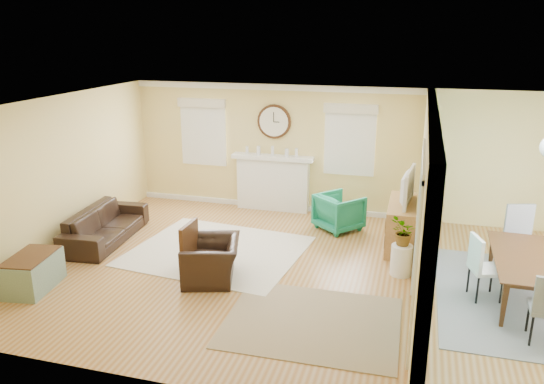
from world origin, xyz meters
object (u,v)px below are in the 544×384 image
object	(u,v)px
sofa	(105,225)
credenza	(401,225)
eames_chair	(211,260)
dining_table	(533,280)
green_chair	(339,212)

from	to	relation	value
sofa	credenza	xyz separation A→B (m)	(5.11, 1.14, 0.11)
eames_chair	credenza	bearing A→B (deg)	111.17
sofa	dining_table	distance (m)	6.97
green_chair	credenza	bearing A→B (deg)	-164.25
dining_table	green_chair	bearing A→B (deg)	56.61
sofa	eames_chair	size ratio (longest dim) A/B	2.11
credenza	dining_table	size ratio (longest dim) A/B	0.74
credenza	sofa	bearing A→B (deg)	-167.44
green_chair	sofa	bearing A→B (deg)	63.38
green_chair	dining_table	bearing A→B (deg)	-174.01
sofa	eames_chair	distance (m)	2.59
sofa	eames_chair	xyz separation A→B (m)	(2.41, -0.94, 0.02)
sofa	credenza	bearing A→B (deg)	-82.46
sofa	dining_table	world-z (taller)	dining_table
green_chair	credenza	xyz separation A→B (m)	(1.16, -0.53, 0.05)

